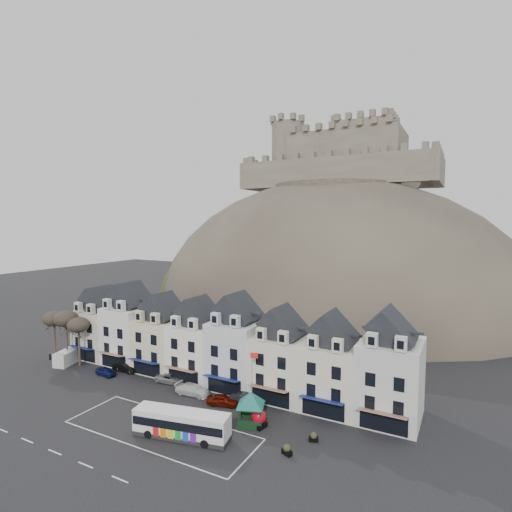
{
  "coord_description": "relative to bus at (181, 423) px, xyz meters",
  "views": [
    {
      "loc": [
        31.08,
        -31.1,
        22.95
      ],
      "look_at": [
        1.79,
        24.0,
        17.59
      ],
      "focal_mm": 28.0,
      "sensor_mm": 36.0,
      "label": 1
    }
  ],
  "objects": [
    {
      "name": "car_black",
      "position": [
        -19.5,
        10.9,
        -0.94
      ],
      "size": [
        4.27,
        1.58,
        1.39
      ],
      "primitive_type": "imported",
      "rotation": [
        0.0,
        0.0,
        1.6
      ],
      "color": "black",
      "rests_on": "ground"
    },
    {
      "name": "tree_left_near",
      "position": [
        -27.99,
        9.4,
        4.92
      ],
      "size": [
        3.43,
        3.43,
        7.84
      ],
      "color": "#3A3025",
      "rests_on": "ground"
    },
    {
      "name": "castle_hill",
      "position": [
        -3.73,
        67.85,
        -1.53
      ],
      "size": [
        100.0,
        76.0,
        68.0
      ],
      "color": "#39322C",
      "rests_on": "ground"
    },
    {
      "name": "car_maroon",
      "position": [
        -0.19,
        8.4,
        -0.94
      ],
      "size": [
        4.34,
        2.62,
        1.38
      ],
      "primitive_type": "imported",
      "rotation": [
        0.0,
        0.0,
        1.83
      ],
      "color": "#530E04",
      "rests_on": "ground"
    },
    {
      "name": "car_white",
      "position": [
        -5.39,
        9.12,
        -0.92
      ],
      "size": [
        5.03,
        2.31,
        1.42
      ],
      "primitive_type": "imported",
      "rotation": [
        0.0,
        0.0,
        1.64
      ],
      "color": "white",
      "rests_on": "ground"
    },
    {
      "name": "tree_left_far",
      "position": [
        -33.99,
        9.4,
        5.26
      ],
      "size": [
        3.61,
        3.61,
        8.24
      ],
      "color": "#3A3025",
      "rests_on": "ground"
    },
    {
      "name": "planter_west",
      "position": [
        11.16,
        2.4,
        -1.12
      ],
      "size": [
        1.19,
        0.91,
        1.07
      ],
      "rotation": [
        0.0,
        0.0,
        -0.4
      ],
      "color": "black",
      "rests_on": "ground"
    },
    {
      "name": "bus",
      "position": [
        0.0,
        0.0,
        0.0
      ],
      "size": [
        10.76,
        4.48,
        2.96
      ],
      "rotation": [
        0.0,
        0.0,
        0.2
      ],
      "color": "#262628",
      "rests_on": "ground"
    },
    {
      "name": "white_van",
      "position": [
        -30.43,
        9.17,
        -0.53
      ],
      "size": [
        3.32,
        5.23,
        2.21
      ],
      "rotation": [
        0.0,
        0.0,
        0.27
      ],
      "color": "silver",
      "rests_on": "ground"
    },
    {
      "name": "flagpole",
      "position": [
        3.48,
        8.92,
        2.62
      ],
      "size": [
        1.07,
        0.25,
        7.46
      ],
      "rotation": [
        0.0,
        0.0,
        0.17
      ],
      "color": "silver",
      "rests_on": "ground"
    },
    {
      "name": "car_charcoal",
      "position": [
        2.24,
        9.84,
        -0.94
      ],
      "size": [
        4.44,
        2.13,
        1.4
      ],
      "primitive_type": "imported",
      "rotation": [
        0.0,
        0.0,
        1.73
      ],
      "color": "black",
      "rests_on": "ground"
    },
    {
      "name": "bus_shelter",
      "position": [
        5.15,
        5.93,
        1.33
      ],
      "size": [
        5.65,
        5.65,
        3.82
      ],
      "rotation": [
        0.0,
        0.0,
        0.36
      ],
      "color": "black",
      "rests_on": "ground"
    },
    {
      "name": "red_buoy",
      "position": [
        6.25,
        5.79,
        -0.56
      ],
      "size": [
        1.7,
        1.7,
        2.1
      ],
      "rotation": [
        0.0,
        0.0,
        -0.21
      ],
      "color": "black",
      "rests_on": "ground"
    },
    {
      "name": "planter_east",
      "position": [
        12.67,
        5.9,
        -1.15
      ],
      "size": [
        1.11,
        0.8,
        1.0
      ],
      "rotation": [
        0.0,
        0.0,
        0.33
      ],
      "color": "black",
      "rests_on": "ground"
    },
    {
      "name": "car_silver",
      "position": [
        -10.59,
        10.9,
        -0.98
      ],
      "size": [
        4.86,
        2.74,
        1.31
      ],
      "primitive_type": "imported",
      "rotation": [
        0.0,
        0.0,
        1.7
      ],
      "color": "gray",
      "rests_on": "ground"
    },
    {
      "name": "coach_bay_markings",
      "position": [
        -2.99,
        0.15,
        -1.64
      ],
      "size": [
        22.0,
        7.5,
        0.01
      ],
      "primitive_type": "cube",
      "color": "silver",
      "rests_on": "ground"
    },
    {
      "name": "car_navy",
      "position": [
        -20.99,
        8.4,
        -1.02
      ],
      "size": [
        3.73,
        1.81,
        1.23
      ],
      "primitive_type": "imported",
      "rotation": [
        0.0,
        0.0,
        1.47
      ],
      "color": "#0D1343",
      "rests_on": "ground"
    },
    {
      "name": "ground",
      "position": [
        -4.99,
        -1.1,
        -1.64
      ],
      "size": [
        300.0,
        300.0,
        0.0
      ],
      "primitive_type": "plane",
      "color": "black",
      "rests_on": "ground"
    },
    {
      "name": "townhouse_terrace",
      "position": [
        -4.84,
        14.87,
        3.66
      ],
      "size": [
        54.4,
        9.35,
        11.8
      ],
      "color": "beige",
      "rests_on": "ground"
    },
    {
      "name": "tree_left_mid",
      "position": [
        -30.99,
        9.4,
        5.61
      ],
      "size": [
        3.78,
        3.78,
        8.64
      ],
      "color": "#3A3025",
      "rests_on": "ground"
    },
    {
      "name": "castle",
      "position": [
        -4.48,
        74.83,
        38.56
      ],
      "size": [
        50.2,
        22.2,
        22.0
      ],
      "color": "#5E5748",
      "rests_on": "ground"
    }
  ]
}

